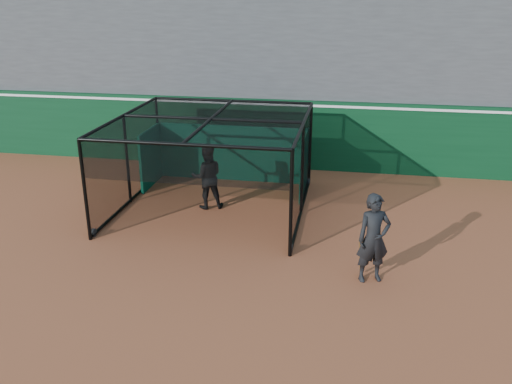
# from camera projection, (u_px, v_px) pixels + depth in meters

# --- Properties ---
(ground) EXTENTS (120.00, 120.00, 0.00)m
(ground) POSITION_uv_depth(u_px,v_px,m) (195.00, 277.00, 12.36)
(ground) COLOR brown
(ground) RESTS_ON ground
(outfield_wall) EXTENTS (50.00, 0.50, 2.50)m
(outfield_wall) POSITION_uv_depth(u_px,v_px,m) (259.00, 131.00, 19.74)
(outfield_wall) COLOR #0A371B
(outfield_wall) RESTS_ON ground
(grandstand) EXTENTS (50.00, 7.85, 8.95)m
(grandstand) POSITION_uv_depth(u_px,v_px,m) (275.00, 33.00, 22.09)
(grandstand) COLOR #4C4C4F
(grandstand) RESTS_ON ground
(batting_cage) EXTENTS (5.35, 5.52, 2.71)m
(batting_cage) POSITION_uv_depth(u_px,v_px,m) (212.00, 165.00, 15.80)
(batting_cage) COLOR black
(batting_cage) RESTS_ON ground
(batter) EXTENTS (1.13, 1.01, 1.93)m
(batter) POSITION_uv_depth(u_px,v_px,m) (207.00, 177.00, 15.96)
(batter) COLOR black
(batter) RESTS_ON ground
(on_deck_player) EXTENTS (0.87, 0.72, 2.05)m
(on_deck_player) POSITION_uv_depth(u_px,v_px,m) (373.00, 239.00, 11.88)
(on_deck_player) COLOR black
(on_deck_player) RESTS_ON ground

